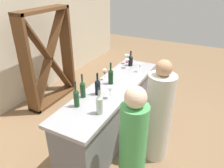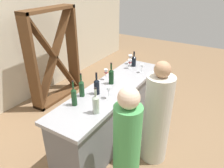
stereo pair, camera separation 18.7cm
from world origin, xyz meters
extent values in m
plane|color=#846647|center=(0.00, 0.00, 0.00)|extent=(12.00, 12.00, 0.00)
cube|color=beige|center=(0.00, 2.20, 1.40)|extent=(8.00, 0.10, 2.80)
cube|color=slate|center=(0.00, 0.00, 0.43)|extent=(2.25, 0.54, 0.87)
cube|color=#99999E|center=(0.00, 0.00, 0.89)|extent=(2.33, 0.62, 0.05)
cube|color=brown|center=(-0.07, 1.65, 0.93)|extent=(0.06, 0.28, 1.86)
cube|color=brown|center=(1.04, 1.65, 0.93)|extent=(0.06, 0.28, 1.86)
cube|color=brown|center=(0.49, 1.65, 1.83)|extent=(1.18, 0.28, 0.06)
cube|color=brown|center=(0.49, 1.65, 0.03)|extent=(1.18, 0.28, 0.06)
cube|color=brown|center=(0.49, 1.65, 0.93)|extent=(1.09, 0.20, 1.76)
cube|color=brown|center=(0.49, 1.65, 0.93)|extent=(1.09, 0.20, 1.76)
cylinder|color=#193D1E|center=(-0.66, 0.15, 1.02)|extent=(0.07, 0.07, 0.20)
cone|color=#193D1E|center=(-0.66, 0.15, 1.14)|extent=(0.07, 0.07, 0.04)
cylinder|color=#193D1E|center=(-0.66, 0.15, 1.20)|extent=(0.02, 0.02, 0.09)
cylinder|color=black|center=(-0.66, 0.15, 1.25)|extent=(0.03, 0.03, 0.01)
cylinder|color=#B7C6B2|center=(-0.65, -0.18, 1.02)|extent=(0.08, 0.08, 0.20)
cone|color=#B7C6B2|center=(-0.65, -0.18, 1.14)|extent=(0.08, 0.08, 0.04)
cylinder|color=#B7C6B2|center=(-0.65, -0.18, 1.20)|extent=(0.03, 0.03, 0.08)
cylinder|color=black|center=(-0.65, -0.18, 1.25)|extent=(0.03, 0.03, 0.01)
cylinder|color=#193D1E|center=(-0.43, 0.21, 1.02)|extent=(0.07, 0.07, 0.20)
cone|color=#193D1E|center=(-0.43, 0.21, 1.14)|extent=(0.07, 0.07, 0.04)
cylinder|color=#193D1E|center=(-0.43, 0.21, 1.20)|extent=(0.02, 0.02, 0.08)
cylinder|color=black|center=(-0.43, 0.21, 1.25)|extent=(0.03, 0.03, 0.01)
cylinder|color=black|center=(-0.28, 0.08, 1.01)|extent=(0.08, 0.08, 0.19)
cone|color=black|center=(-0.28, 0.08, 1.13)|extent=(0.08, 0.08, 0.04)
cylinder|color=black|center=(-0.28, 0.08, 1.18)|extent=(0.03, 0.03, 0.08)
cylinder|color=black|center=(-0.28, 0.08, 1.23)|extent=(0.03, 0.03, 0.01)
cylinder|color=black|center=(0.09, 0.07, 1.02)|extent=(0.07, 0.07, 0.20)
cone|color=black|center=(0.09, 0.07, 1.14)|extent=(0.07, 0.07, 0.04)
cylinder|color=black|center=(0.09, 0.07, 1.20)|extent=(0.03, 0.03, 0.08)
cylinder|color=black|center=(0.09, 0.07, 1.25)|extent=(0.03, 0.03, 0.01)
cylinder|color=black|center=(0.89, 0.09, 1.00)|extent=(0.08, 0.08, 0.16)
cone|color=black|center=(0.89, 0.09, 1.10)|extent=(0.08, 0.08, 0.03)
cylinder|color=black|center=(0.89, 0.09, 1.15)|extent=(0.03, 0.03, 0.07)
cylinder|color=black|center=(0.89, 0.09, 1.19)|extent=(0.03, 0.03, 0.01)
cylinder|color=white|center=(0.71, -0.15, 0.92)|extent=(0.06, 0.06, 0.00)
cylinder|color=white|center=(0.71, -0.15, 0.96)|extent=(0.01, 0.01, 0.07)
cone|color=white|center=(0.71, -0.15, 1.03)|extent=(0.06, 0.06, 0.07)
cylinder|color=white|center=(-0.29, -0.12, 0.92)|extent=(0.07, 0.07, 0.00)
cylinder|color=white|center=(-0.29, -0.12, 0.96)|extent=(0.01, 0.01, 0.08)
cone|color=white|center=(-0.29, -0.12, 1.04)|extent=(0.07, 0.07, 0.08)
cylinder|color=white|center=(0.76, 0.10, 0.92)|extent=(0.06, 0.06, 0.00)
cylinder|color=white|center=(0.76, 0.10, 0.96)|extent=(0.01, 0.01, 0.07)
cone|color=white|center=(0.76, 0.10, 1.04)|extent=(0.07, 0.07, 0.09)
cone|color=maroon|center=(0.76, 0.10, 1.01)|extent=(0.06, 0.06, 0.03)
cylinder|color=white|center=(0.96, 0.19, 0.92)|extent=(0.06, 0.06, 0.00)
cylinder|color=white|center=(0.96, 0.19, 0.96)|extent=(0.01, 0.01, 0.08)
cone|color=white|center=(0.96, 0.19, 1.05)|extent=(0.08, 0.08, 0.08)
cylinder|color=white|center=(0.17, 0.21, 0.92)|extent=(0.07, 0.07, 0.00)
cylinder|color=white|center=(0.17, 0.21, 0.97)|extent=(0.01, 0.01, 0.08)
cone|color=white|center=(0.17, 0.21, 1.05)|extent=(0.06, 0.06, 0.08)
cone|color=maroon|center=(0.17, 0.21, 1.02)|extent=(0.05, 0.05, 0.03)
cylinder|color=#4CA559|center=(-0.78, -0.66, 0.62)|extent=(0.36, 0.36, 1.23)
sphere|color=beige|center=(-0.78, -0.66, 1.34)|extent=(0.23, 0.23, 0.23)
cylinder|color=beige|center=(-0.05, -0.74, 0.64)|extent=(0.42, 0.42, 1.29)
sphere|color=tan|center=(-0.05, -0.74, 1.38)|extent=(0.21, 0.21, 0.21)
camera|label=1|loc=(-2.47, -1.28, 2.40)|focal=34.53mm
camera|label=2|loc=(-2.38, -1.45, 2.40)|focal=34.53mm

